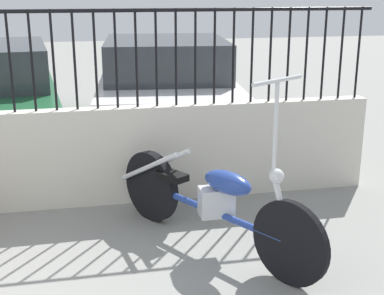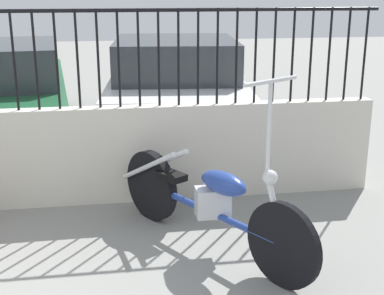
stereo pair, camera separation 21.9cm
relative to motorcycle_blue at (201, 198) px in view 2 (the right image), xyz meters
name	(u,v)px [view 2 (the right image)]	position (x,y,z in m)	size (l,w,h in m)	color
motorcycle_blue	(201,198)	(0.00, 0.00, 0.00)	(1.30, 1.99, 1.52)	black
car_green	(3,91)	(-2.23, 3.82, 0.27)	(2.14, 4.54, 1.37)	black
car_white	(176,86)	(0.26, 3.71, 0.28)	(2.28, 4.26, 1.40)	black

